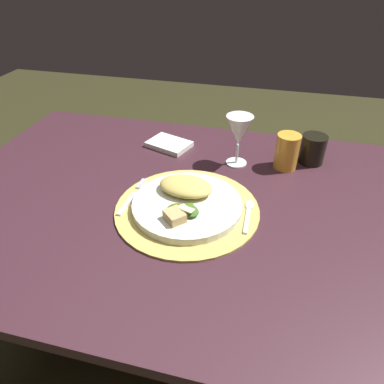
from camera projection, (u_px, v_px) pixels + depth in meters
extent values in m
plane|color=#2F2D17|center=(207.00, 354.00, 1.30)|extent=(6.00, 6.00, 0.00)
cube|color=#3A1E27|center=(213.00, 208.00, 0.90)|extent=(1.47, 0.89, 0.03)
cylinder|color=#3A2322|center=(80.00, 200.00, 1.52)|extent=(0.08, 0.08, 0.68)
cylinder|color=tan|center=(187.00, 209.00, 0.87)|extent=(0.36, 0.36, 0.01)
cylinder|color=silver|center=(187.00, 205.00, 0.86)|extent=(0.27, 0.27, 0.02)
ellipsoid|color=#D6BC5C|center=(186.00, 185.00, 0.89)|extent=(0.15, 0.11, 0.03)
ellipsoid|color=#4E6618|center=(177.00, 209.00, 0.82)|extent=(0.06, 0.06, 0.02)
ellipsoid|color=#385F24|center=(189.00, 210.00, 0.82)|extent=(0.07, 0.07, 0.02)
ellipsoid|color=#436717|center=(187.00, 210.00, 0.82)|extent=(0.04, 0.06, 0.02)
ellipsoid|color=#4A6928|center=(188.00, 212.00, 0.81)|extent=(0.05, 0.05, 0.02)
cube|color=beige|center=(188.00, 210.00, 0.79)|extent=(0.03, 0.02, 0.00)
cube|color=beige|center=(183.00, 207.00, 0.80)|extent=(0.03, 0.03, 0.01)
cube|color=tan|center=(175.00, 216.00, 0.79)|extent=(0.06, 0.06, 0.02)
cube|color=silver|center=(127.00, 204.00, 0.88)|extent=(0.02, 0.10, 0.00)
cube|color=silver|center=(140.00, 183.00, 0.95)|extent=(0.00, 0.05, 0.00)
cube|color=silver|center=(141.00, 184.00, 0.95)|extent=(0.00, 0.05, 0.00)
cube|color=silver|center=(142.00, 184.00, 0.95)|extent=(0.00, 0.05, 0.00)
cube|color=silver|center=(144.00, 184.00, 0.95)|extent=(0.00, 0.05, 0.00)
cube|color=silver|center=(247.00, 220.00, 0.83)|extent=(0.01, 0.10, 0.00)
ellipsoid|color=silver|center=(250.00, 205.00, 0.88)|extent=(0.02, 0.04, 0.01)
cube|color=white|center=(169.00, 144.00, 1.14)|extent=(0.16, 0.13, 0.02)
cylinder|color=silver|center=(236.00, 163.00, 1.06)|extent=(0.06, 0.06, 0.00)
cylinder|color=silver|center=(237.00, 153.00, 1.04)|extent=(0.01, 0.01, 0.06)
cone|color=silver|center=(239.00, 131.00, 0.99)|extent=(0.08, 0.08, 0.09)
cylinder|color=gold|center=(287.00, 152.00, 1.01)|extent=(0.07, 0.07, 0.10)
cylinder|color=black|center=(313.00, 149.00, 1.04)|extent=(0.07, 0.07, 0.09)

